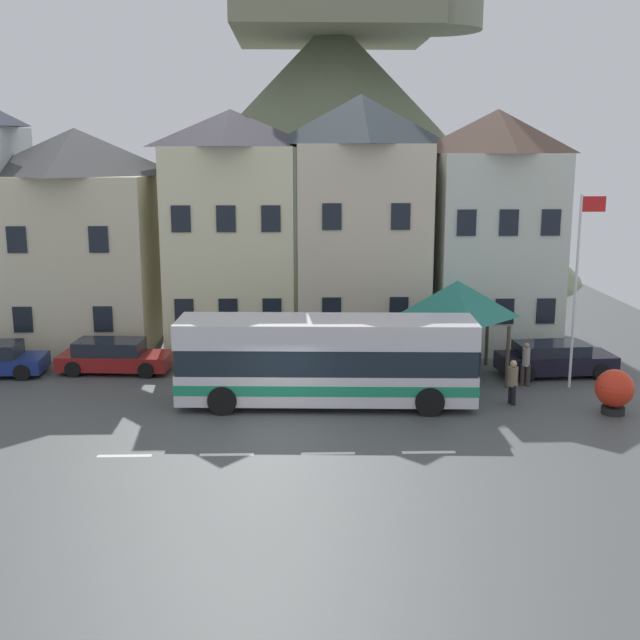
# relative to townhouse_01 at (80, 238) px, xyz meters

# --- Properties ---
(ground_plane) EXTENTS (40.00, 60.00, 0.07)m
(ground_plane) POSITION_rel_townhouse_01_xyz_m (9.23, -12.48, -4.93)
(ground_plane) COLOR #4D5050
(townhouse_01) EXTENTS (6.69, 7.03, 9.79)m
(townhouse_01) POSITION_rel_townhouse_01_xyz_m (0.00, 0.00, 0.00)
(townhouse_01) COLOR beige
(townhouse_01) RESTS_ON ground_plane
(townhouse_02) EXTENTS (5.56, 6.98, 10.61)m
(townhouse_02) POSITION_rel_townhouse_01_xyz_m (6.94, -0.02, 0.41)
(townhouse_02) COLOR beige
(townhouse_02) RESTS_ON ground_plane
(townhouse_03) EXTENTS (5.72, 6.23, 11.25)m
(townhouse_03) POSITION_rel_townhouse_01_xyz_m (12.75, -0.40, 0.73)
(townhouse_03) COLOR beige
(townhouse_03) RESTS_ON ground_plane
(townhouse_04) EXTENTS (5.33, 5.11, 10.59)m
(townhouse_04) POSITION_rel_townhouse_01_xyz_m (18.72, -0.96, 0.40)
(townhouse_04) COLOR silver
(townhouse_04) RESTS_ON ground_plane
(hilltop_castle) EXTENTS (35.38, 35.38, 24.67)m
(hilltop_castle) POSITION_rel_townhouse_01_xyz_m (12.60, 21.78, 4.65)
(hilltop_castle) COLOR #5E674D
(hilltop_castle) RESTS_ON ground_plane
(transit_bus) EXTENTS (10.48, 3.01, 3.08)m
(transit_bus) POSITION_rel_townhouse_01_xyz_m (10.85, -9.70, -3.34)
(transit_bus) COLOR silver
(transit_bus) RESTS_ON ground_plane
(bus_shelter) EXTENTS (3.60, 3.60, 3.85)m
(bus_shelter) POSITION_rel_townhouse_01_xyz_m (16.10, -6.21, -1.79)
(bus_shelter) COLOR #473D33
(bus_shelter) RESTS_ON ground_plane
(parked_car_01) EXTENTS (4.57, 2.16, 1.32)m
(parked_car_01) POSITION_rel_townhouse_01_xyz_m (2.42, -5.15, -4.25)
(parked_car_01) COLOR maroon
(parked_car_01) RESTS_ON ground_plane
(parked_car_02) EXTENTS (4.66, 2.20, 1.32)m
(parked_car_02) POSITION_rel_townhouse_01_xyz_m (20.10, -6.18, -4.24)
(parked_car_02) COLOR black
(parked_car_02) RESTS_ON ground_plane
(pedestrian_00) EXTENTS (0.35, 0.28, 1.68)m
(pedestrian_00) POSITION_rel_townhouse_01_xyz_m (18.53, -7.63, -4.04)
(pedestrian_00) COLOR #38332D
(pedestrian_00) RESTS_ON ground_plane
(pedestrian_01) EXTENTS (0.35, 0.37, 1.61)m
(pedestrian_01) POSITION_rel_townhouse_01_xyz_m (17.42, -9.88, -4.01)
(pedestrian_01) COLOR black
(pedestrian_01) RESTS_ON ground_plane
(public_bench) EXTENTS (1.75, 0.48, 0.87)m
(public_bench) POSITION_rel_townhouse_01_xyz_m (15.32, -4.30, -4.42)
(public_bench) COLOR #473828
(public_bench) RESTS_ON ground_plane
(flagpole) EXTENTS (0.95, 0.10, 7.25)m
(flagpole) POSITION_rel_townhouse_01_xyz_m (20.23, -7.87, -0.70)
(flagpole) COLOR silver
(flagpole) RESTS_ON ground_plane
(harbour_buoy) EXTENTS (1.30, 1.30, 1.55)m
(harbour_buoy) POSITION_rel_townhouse_01_xyz_m (20.59, -11.02, -4.05)
(harbour_buoy) COLOR black
(harbour_buoy) RESTS_ON ground_plane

